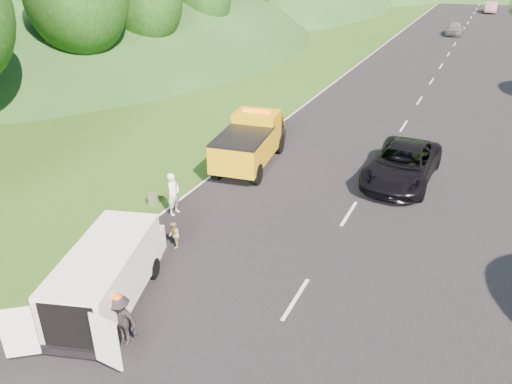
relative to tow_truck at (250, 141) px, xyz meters
The scene contains 14 objects.
ground 7.52m from the tow_truck, 67.54° to the right, with size 320.00×320.00×0.00m, color #38661E.
road_surface 33.68m from the tow_truck, 80.02° to the left, with size 14.00×200.00×0.02m, color black.
tree_line_left 55.57m from the tow_truck, 106.92° to the left, with size 14.00×140.00×14.00m, color #295A1A, non-canonical shape.
tow_truck is the anchor object (origin of this frame).
white_van 11.42m from the tow_truck, 85.81° to the right, with size 3.96×6.11×2.01m.
woman 5.99m from the tow_truck, 95.72° to the right, with size 0.65×0.47×1.77m, color white.
child 8.09m from the tow_truck, 84.16° to the right, with size 0.49×0.38×1.00m, color tan.
worker 12.89m from the tow_truck, 79.87° to the right, with size 1.03×0.59×1.59m, color black.
suitcase 5.95m from the tow_truck, 108.39° to the right, with size 0.35×0.20×0.57m, color #54533F.
spare_tire 12.33m from the tow_truck, 82.00° to the right, with size 0.69×0.69×0.20m, color black.
passing_suv 7.32m from the tow_truck, ahead, with size 2.74×5.95×1.65m, color black.
dist_car_a 45.87m from the tow_truck, 83.58° to the left, with size 1.84×4.57×1.56m, color #55565B.
dist_car_b 70.88m from the tow_truck, 83.42° to the left, with size 1.70×4.88×1.61m, color #7E545B.
dist_car_c 87.76m from the tow_truck, 86.14° to the left, with size 2.00×4.91×1.43m, color #A66853.
Camera 1 is at (7.12, -13.64, 9.86)m, focal length 35.00 mm.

